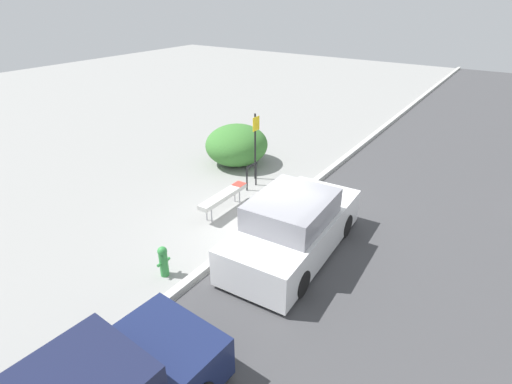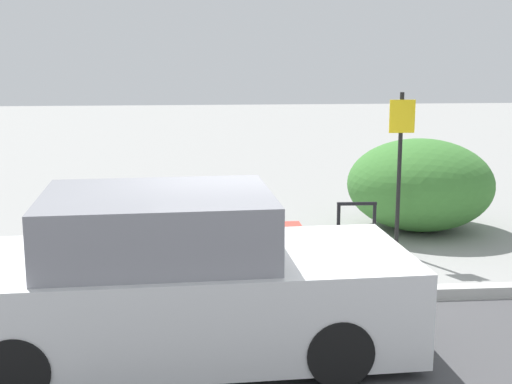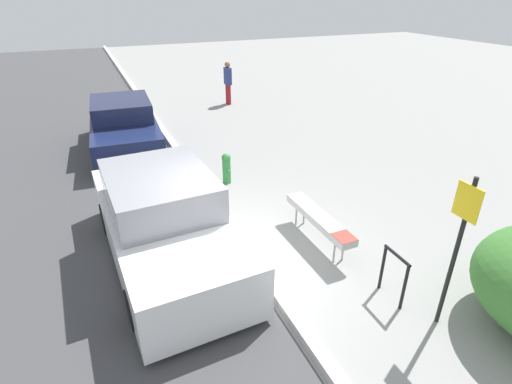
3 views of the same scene
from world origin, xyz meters
name	(u,v)px [view 1 (image 1 of 3)]	position (x,y,z in m)	size (l,w,h in m)	color
ground_plane	(268,221)	(0.00, 0.00, 0.00)	(60.00, 60.00, 0.00)	gray
road_strip	(466,288)	(0.00, -5.15, 0.00)	(60.00, 10.00, 0.01)	#424244
curb	(268,219)	(0.00, 0.00, 0.07)	(60.00, 0.20, 0.13)	#B7B7B2
bench	(224,196)	(-0.26, 1.36, 0.50)	(1.92, 0.35, 0.59)	#99999E
bike_rack	(251,174)	(1.50, 1.59, 0.50)	(0.55, 0.06, 0.83)	black
sign_post	(255,141)	(2.16, 1.88, 1.38)	(0.36, 0.08, 2.30)	black
fire_hydrant	(163,260)	(-3.36, 0.66, 0.41)	(0.36, 0.22, 0.77)	#338C3F
shrub_hedge	(237,145)	(2.91, 3.23, 0.74)	(2.35, 2.28, 1.48)	#3D7A33
parked_car_near	(294,228)	(-0.93, -1.32, 0.70)	(4.48, 2.04, 1.58)	black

